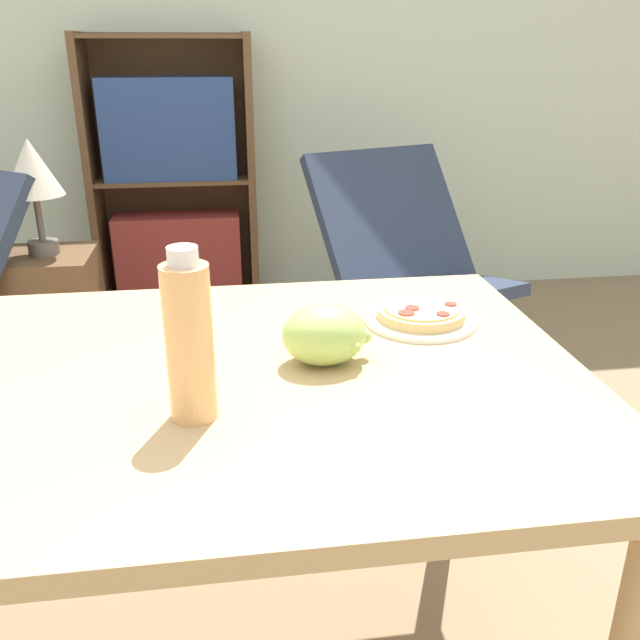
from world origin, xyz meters
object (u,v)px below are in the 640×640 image
at_px(drink_bottle, 189,340).
at_px(pizza_on_plate, 421,315).
at_px(bookshelf, 174,191).
at_px(side_table, 56,325).
at_px(table_lamp, 32,173).
at_px(grape_bunch, 324,335).
at_px(lounge_chair_far, 410,302).

bearing_deg(drink_bottle, pizza_on_plate, 35.53).
bearing_deg(bookshelf, side_table, -115.67).
height_order(drink_bottle, bookshelf, bookshelf).
height_order(bookshelf, table_lamp, bookshelf).
xyz_separation_m(drink_bottle, table_lamp, (-0.61, 1.64, -0.03)).
bearing_deg(drink_bottle, bookshelf, 94.18).
relative_size(grape_bunch, table_lamp, 0.38).
relative_size(pizza_on_plate, table_lamp, 0.53).
xyz_separation_m(grape_bunch, drink_bottle, (-0.22, -0.15, 0.07)).
distance_m(grape_bunch, drink_bottle, 0.28).
xyz_separation_m(pizza_on_plate, side_table, (-1.05, 1.33, -0.50)).
height_order(pizza_on_plate, lounge_chair_far, lounge_chair_far).
bearing_deg(bookshelf, lounge_chair_far, -40.18).
xyz_separation_m(lounge_chair_far, bookshelf, (-1.00, 0.84, 0.33)).
xyz_separation_m(grape_bunch, bookshelf, (-0.40, 2.38, -0.21)).
relative_size(pizza_on_plate, side_table, 0.39).
distance_m(pizza_on_plate, table_lamp, 1.70).
xyz_separation_m(grape_bunch, side_table, (-0.83, 1.49, -0.54)).
xyz_separation_m(pizza_on_plate, lounge_chair_far, (0.38, 1.38, -0.50)).
distance_m(grape_bunch, bookshelf, 2.42).
bearing_deg(bookshelf, drink_bottle, -85.82).
height_order(lounge_chair_far, side_table, lounge_chair_far).
height_order(drink_bottle, table_lamp, drink_bottle).
height_order(lounge_chair_far, table_lamp, table_lamp).
bearing_deg(drink_bottle, grape_bunch, 35.28).
distance_m(grape_bunch, table_lamp, 1.71).
height_order(grape_bunch, side_table, grape_bunch).
bearing_deg(side_table, grape_bunch, -60.80).
xyz_separation_m(pizza_on_plate, table_lamp, (-1.05, 1.33, 0.08)).
xyz_separation_m(drink_bottle, side_table, (-0.61, 1.64, -0.61)).
bearing_deg(bookshelf, pizza_on_plate, -74.37).
bearing_deg(pizza_on_plate, lounge_chair_far, 74.71).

